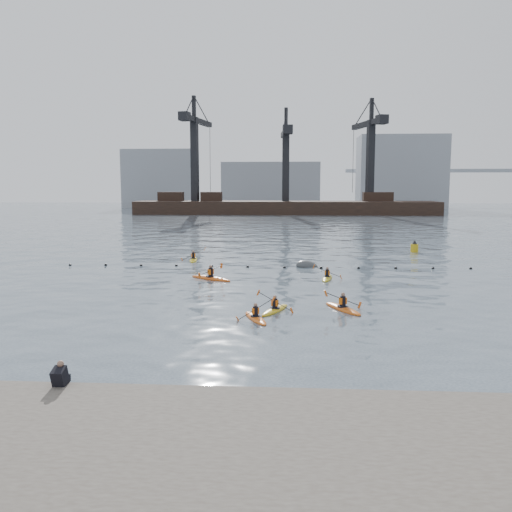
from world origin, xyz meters
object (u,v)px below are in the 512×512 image
(kayaker_4, at_px, (343,308))
(mooring_buoy, at_px, (307,267))
(kayaker_2, at_px, (211,278))
(nav_buoy, at_px, (414,248))
(kayaker_0, at_px, (256,317))
(kayaker_1, at_px, (275,309))
(kayaker_3, at_px, (327,278))
(kayaker_5, at_px, (193,259))

(kayaker_4, distance_m, mooring_buoy, 15.88)
(kayaker_2, distance_m, nav_buoy, 25.21)
(kayaker_4, distance_m, nav_buoy, 28.30)
(kayaker_0, xyz_separation_m, kayaker_2, (-3.99, 11.53, 0.02))
(kayaker_1, relative_size, kayaker_4, 0.92)
(kayaker_3, height_order, nav_buoy, nav_buoy)
(kayaker_1, bearing_deg, mooring_buoy, 104.81)
(kayaker_4, height_order, kayaker_5, kayaker_5)
(nav_buoy, bearing_deg, kayaker_3, -120.43)
(kayaker_5, bearing_deg, kayaker_3, -45.48)
(kayaker_5, height_order, nav_buoy, nav_buoy)
(kayaker_5, bearing_deg, kayaker_0, -78.63)
(kayaker_3, distance_m, mooring_buoy, 6.09)
(kayaker_3, xyz_separation_m, kayaker_5, (-11.37, 9.08, 0.00))
(kayaker_5, bearing_deg, nav_buoy, 13.03)
(kayaker_0, bearing_deg, kayaker_3, 48.62)
(mooring_buoy, bearing_deg, kayaker_5, 162.84)
(kayaker_1, height_order, nav_buoy, nav_buoy)
(kayaker_1, distance_m, kayaker_3, 10.95)
(kayaker_0, height_order, kayaker_1, kayaker_0)
(kayaker_3, xyz_separation_m, nav_buoy, (9.85, 16.76, 0.33))
(mooring_buoy, bearing_deg, kayaker_1, -97.53)
(nav_buoy, bearing_deg, kayaker_0, -116.08)
(kayaker_0, bearing_deg, kayaker_5, 86.42)
(kayaker_2, xyz_separation_m, kayaker_5, (-3.04, 9.77, -0.01))
(kayaker_3, xyz_separation_m, mooring_buoy, (-1.27, 5.96, -0.09))
(kayaker_2, relative_size, mooring_buoy, 1.73)
(kayaker_1, bearing_deg, kayaker_2, 139.13)
(kayaker_1, distance_m, mooring_buoy, 16.50)
(kayaker_1, bearing_deg, kayaker_0, -93.99)
(kayaker_3, bearing_deg, kayaker_1, -98.39)
(kayaker_0, xyz_separation_m, kayaker_4, (4.55, 2.38, 0.01))
(kayaker_0, bearing_deg, kayaker_1, 41.84)
(kayaker_3, relative_size, kayaker_5, 0.95)
(kayaker_4, height_order, mooring_buoy, kayaker_4)
(kayaker_4, xyz_separation_m, mooring_buoy, (-1.48, 15.81, -0.10))
(kayaker_1, height_order, kayaker_5, kayaker_5)
(kayaker_2, bearing_deg, kayaker_3, -51.44)
(kayaker_0, bearing_deg, kayaker_2, 87.26)
(kayaker_0, relative_size, kayaker_3, 0.94)
(kayaker_2, bearing_deg, kayaker_5, 51.04)
(kayaker_1, relative_size, kayaker_2, 0.88)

